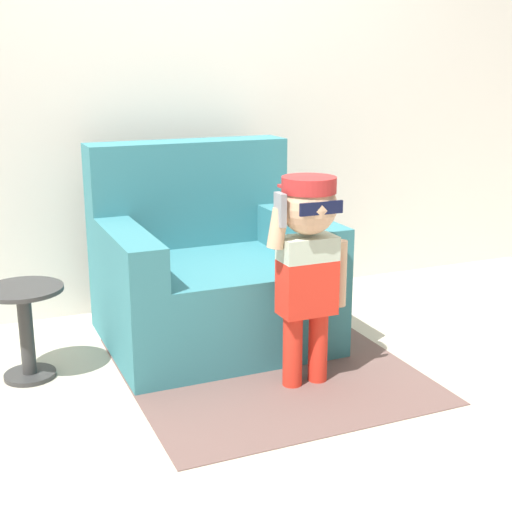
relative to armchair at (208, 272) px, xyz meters
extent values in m
plane|color=#BCB29E|center=(0.13, -0.11, -0.33)|extent=(10.00, 10.00, 0.00)
cube|color=silver|center=(0.13, 0.59, 0.97)|extent=(10.00, 0.05, 2.60)
cube|color=teal|center=(0.00, -0.06, -0.12)|extent=(1.00, 0.90, 0.41)
cube|color=teal|center=(0.00, 0.28, 0.34)|extent=(1.00, 0.21, 0.52)
cube|color=teal|center=(-0.42, -0.17, 0.18)|extent=(0.17, 0.68, 0.19)
cube|color=teal|center=(0.42, -0.17, 0.18)|extent=(0.17, 0.68, 0.19)
cylinder|color=red|center=(0.13, -0.67, -0.17)|extent=(0.08, 0.08, 0.31)
cylinder|color=red|center=(0.25, -0.67, -0.17)|extent=(0.08, 0.08, 0.31)
cube|color=red|center=(0.19, -0.67, 0.09)|extent=(0.23, 0.13, 0.23)
cube|color=#B7C6B2|center=(0.19, -0.67, 0.26)|extent=(0.23, 0.13, 0.10)
sphere|color=tan|center=(0.19, -0.67, 0.43)|extent=(0.23, 0.23, 0.23)
cylinder|color=#B22828|center=(0.19, -0.67, 0.51)|extent=(0.22, 0.22, 0.06)
cube|color=#B22828|center=(0.19, -0.57, 0.49)|extent=(0.13, 0.10, 0.01)
cube|color=#0F1433|center=(0.19, -0.78, 0.44)|extent=(0.18, 0.01, 0.05)
cylinder|color=tan|center=(0.34, -0.67, 0.14)|extent=(0.07, 0.07, 0.28)
cylinder|color=tan|center=(0.06, -0.67, 0.35)|extent=(0.09, 0.07, 0.17)
cube|color=gray|center=(0.06, -0.69, 0.43)|extent=(0.02, 0.07, 0.13)
cylinder|color=#333333|center=(-0.87, -0.15, -0.32)|extent=(0.22, 0.22, 0.02)
cylinder|color=#333333|center=(-0.87, -0.15, -0.14)|extent=(0.06, 0.06, 0.39)
cylinder|color=#333333|center=(-0.87, -0.15, 0.07)|extent=(0.33, 0.33, 0.02)
cube|color=brown|center=(0.10, -0.48, -0.33)|extent=(1.20, 1.26, 0.01)
camera|label=1|loc=(-1.09, -3.12, 0.98)|focal=50.00mm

